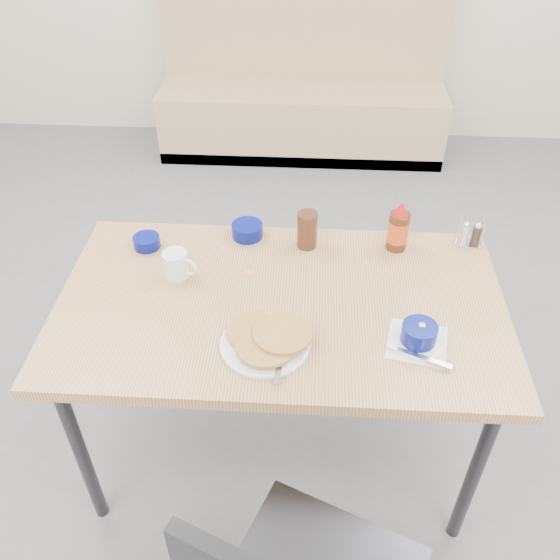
# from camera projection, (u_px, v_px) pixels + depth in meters

# --- Properties ---
(ground) EXTENTS (6.00, 6.00, 0.00)m
(ground) POSITION_uv_depth(u_px,v_px,m) (276.00, 503.00, 2.15)
(ground) COLOR slate
(ground) RESTS_ON ground
(booth_bench) EXTENTS (1.90, 0.56, 1.22)m
(booth_bench) POSITION_uv_depth(u_px,v_px,m) (302.00, 98.00, 4.05)
(booth_bench) COLOR tan
(booth_bench) RESTS_ON ground
(dining_table) EXTENTS (1.40, 0.80, 0.76)m
(dining_table) POSITION_uv_depth(u_px,v_px,m) (281.00, 315.00, 1.89)
(dining_table) COLOR tan
(dining_table) RESTS_ON ground
(pancake_plate) EXTENTS (0.27, 0.28, 0.05)m
(pancake_plate) POSITION_uv_depth(u_px,v_px,m) (266.00, 340.00, 1.69)
(pancake_plate) COLOR white
(pancake_plate) RESTS_ON dining_table
(coffee_mug) EXTENTS (0.12, 0.08, 0.09)m
(coffee_mug) POSITION_uv_depth(u_px,v_px,m) (177.00, 264.00, 1.91)
(coffee_mug) COLOR white
(coffee_mug) RESTS_ON dining_table
(grits_setting) EXTENTS (0.20, 0.21, 0.07)m
(grits_setting) POSITION_uv_depth(u_px,v_px,m) (419.00, 336.00, 1.69)
(grits_setting) COLOR white
(grits_setting) RESTS_ON dining_table
(creamer_bowl) EXTENTS (0.09, 0.09, 0.04)m
(creamer_bowl) POSITION_uv_depth(u_px,v_px,m) (147.00, 242.00, 2.05)
(creamer_bowl) COLOR #040E69
(creamer_bowl) RESTS_ON dining_table
(butter_bowl) EXTENTS (0.11, 0.11, 0.05)m
(butter_bowl) POSITION_uv_depth(u_px,v_px,m) (247.00, 230.00, 2.10)
(butter_bowl) COLOR #040E69
(butter_bowl) RESTS_ON dining_table
(amber_tumbler) EXTENTS (0.09, 0.09, 0.13)m
(amber_tumbler) POSITION_uv_depth(u_px,v_px,m) (307.00, 230.00, 2.03)
(amber_tumbler) COLOR #402314
(amber_tumbler) RESTS_ON dining_table
(condiment_caddy) EXTENTS (0.09, 0.06, 0.11)m
(condiment_caddy) POSITION_uv_depth(u_px,v_px,m) (470.00, 235.00, 2.06)
(condiment_caddy) COLOR silver
(condiment_caddy) RESTS_ON dining_table
(syrup_bottle) EXTENTS (0.07, 0.07, 0.19)m
(syrup_bottle) POSITION_uv_depth(u_px,v_px,m) (398.00, 229.00, 2.01)
(syrup_bottle) COLOR #47230F
(syrup_bottle) RESTS_ON dining_table
(sugar_wrapper) EXTENTS (0.04, 0.04, 0.00)m
(sugar_wrapper) POSITION_uv_depth(u_px,v_px,m) (249.00, 273.00, 1.95)
(sugar_wrapper) COLOR #F37751
(sugar_wrapper) RESTS_ON dining_table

